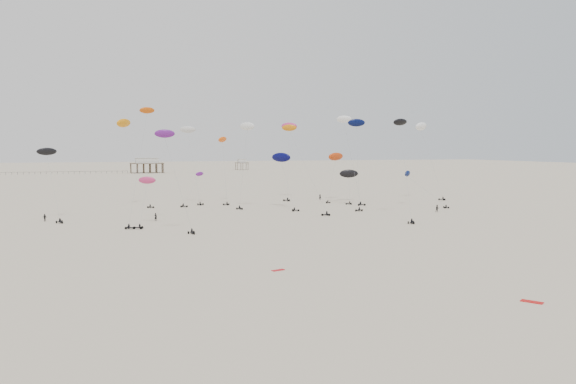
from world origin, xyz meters
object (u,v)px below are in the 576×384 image
object	(u,v)px
pavilion_main	(147,166)
rig_9	(303,159)
spectator_0	(156,221)
pavilion_small	(242,165)
rig_0	(246,142)
rig_4	(50,169)

from	to	relation	value
pavilion_main	rig_9	distance (m)	243.02
pavilion_main	spectator_0	distance (m)	246.31
pavilion_small	pavilion_main	bearing A→B (deg)	-156.80
rig_0	rig_9	xyz separation A→B (m)	(10.67, -14.90, -4.39)
pavilion_small	rig_4	bearing A→B (deg)	-111.92
rig_0	rig_9	distance (m)	18.84
spectator_0	rig_0	bearing A→B (deg)	-102.04
pavilion_small	rig_4	world-z (taller)	rig_4
rig_0	rig_4	bearing A→B (deg)	-15.58
pavilion_main	rig_0	bearing A→B (deg)	-87.56
rig_0	spectator_0	size ratio (longest dim) A/B	11.08
rig_4	pavilion_main	bearing A→B (deg)	-126.12
rig_4	rig_9	xyz separation A→B (m)	(57.89, -4.76, 2.05)
rig_9	spectator_0	distance (m)	38.50
pavilion_main	rig_4	xyz separation A→B (m)	(-37.54, -237.24, 7.13)
pavilion_small	rig_9	size ratio (longest dim) A/B	0.39
pavilion_small	spectator_0	world-z (taller)	pavilion_small
rig_0	spectator_0	bearing A→B (deg)	8.83
spectator_0	rig_9	bearing A→B (deg)	-132.55
rig_0	rig_4	size ratio (longest dim) A/B	1.35
pavilion_main	rig_4	world-z (taller)	rig_4
rig_0	spectator_0	world-z (taller)	rig_0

